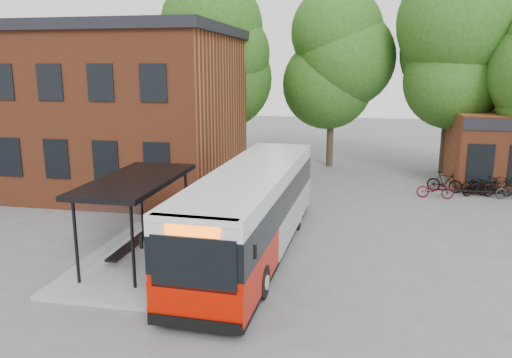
% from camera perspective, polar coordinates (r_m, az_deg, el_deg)
% --- Properties ---
extents(ground, '(100.00, 100.00, 0.00)m').
position_cam_1_polar(ground, '(17.45, 2.06, -9.03)').
color(ground, '#5C5C5E').
extents(station_building, '(18.40, 10.40, 8.50)m').
position_cam_1_polar(station_building, '(29.52, -20.80, 7.60)').
color(station_building, brown).
rests_on(station_building, ground).
extents(bus_shelter, '(3.60, 7.00, 2.90)m').
position_cam_1_polar(bus_shelter, '(17.32, -13.36, -4.47)').
color(bus_shelter, black).
rests_on(bus_shelter, ground).
extents(bike_rail, '(5.20, 0.10, 0.38)m').
position_cam_1_polar(bike_rail, '(27.60, 24.99, -1.64)').
color(bike_rail, black).
rests_on(bike_rail, ground).
extents(tree_0, '(7.92, 7.92, 11.00)m').
position_cam_1_polar(tree_0, '(33.14, -3.83, 11.03)').
color(tree_0, '#234F15').
rests_on(tree_0, ground).
extents(tree_1, '(7.92, 7.92, 10.40)m').
position_cam_1_polar(tree_1, '(33.07, 8.65, 10.39)').
color(tree_1, '#234F15').
rests_on(tree_1, ground).
extents(tree_2, '(7.92, 7.92, 11.00)m').
position_cam_1_polar(tree_2, '(32.49, 21.20, 10.18)').
color(tree_2, '#234F15').
rests_on(tree_2, ground).
extents(city_bus, '(3.03, 12.06, 3.04)m').
position_cam_1_polar(city_bus, '(17.48, -0.37, -3.72)').
color(city_bus, '#B80F00').
rests_on(city_bus, ground).
extents(bicycle_0, '(1.83, 0.73, 0.94)m').
position_cam_1_polar(bicycle_0, '(26.56, 19.81, -1.09)').
color(bicycle_0, '#4F0A12').
rests_on(bicycle_0, ground).
extents(bicycle_1, '(1.87, 1.03, 1.08)m').
position_cam_1_polar(bicycle_1, '(28.05, 20.76, -0.31)').
color(bicycle_1, black).
rests_on(bicycle_1, ground).
extents(bicycle_2, '(1.92, 1.12, 0.95)m').
position_cam_1_polar(bicycle_2, '(28.38, 24.00, -0.58)').
color(bicycle_2, black).
rests_on(bicycle_2, ground).
extents(bicycle_3, '(1.54, 0.94, 0.90)m').
position_cam_1_polar(bicycle_3, '(27.77, 23.83, -0.90)').
color(bicycle_3, black).
rests_on(bicycle_3, ground).
extents(bicycle_4, '(1.97, 1.21, 0.98)m').
position_cam_1_polar(bicycle_4, '(28.32, 24.92, -0.66)').
color(bicycle_4, black).
rests_on(bicycle_4, ground).
extents(bicycle_5, '(1.71, 0.84, 0.99)m').
position_cam_1_polar(bicycle_5, '(28.11, 25.98, -0.85)').
color(bicycle_5, black).
rests_on(bicycle_5, ground).
extents(bicycle_6, '(1.74, 0.87, 0.87)m').
position_cam_1_polar(bicycle_6, '(27.89, 27.24, -1.20)').
color(bicycle_6, '#28282B').
rests_on(bicycle_6, ground).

